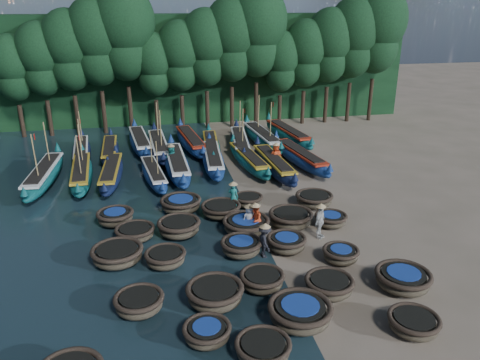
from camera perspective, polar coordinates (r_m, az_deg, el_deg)
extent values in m
plane|color=gray|center=(25.41, 1.66, -4.87)|extent=(120.00, 120.00, 0.00)
cube|color=black|center=(46.47, -4.80, 13.39)|extent=(40.00, 3.00, 10.00)
ellipsoid|color=#4B412F|center=(17.08, -4.04, -18.25)|extent=(1.97, 1.97, 0.58)
torus|color=#3B2E22|center=(16.91, -4.06, -17.54)|extent=(1.72, 1.72, 0.17)
cylinder|color=black|center=(16.89, -4.06, -17.45)|extent=(1.30, 1.30, 0.05)
cylinder|color=navy|center=(16.87, -4.07, -17.36)|extent=(1.00, 1.00, 0.03)
ellipsoid|color=#4B412F|center=(16.45, 2.81, -20.02)|extent=(1.93, 1.93, 0.57)
torus|color=#3B2E22|center=(16.28, 2.83, -19.31)|extent=(1.91, 1.91, 0.17)
cylinder|color=black|center=(16.26, 2.83, -19.22)|extent=(1.46, 1.46, 0.05)
ellipsoid|color=#4B412F|center=(17.88, 7.31, -16.01)|extent=(2.43, 2.43, 0.74)
torus|color=#3B2E22|center=(17.67, 7.36, -15.11)|extent=(2.40, 2.40, 0.22)
cylinder|color=black|center=(17.64, 7.37, -14.99)|extent=(1.83, 1.83, 0.07)
cylinder|color=navy|center=(17.62, 7.38, -14.87)|extent=(1.41, 1.41, 0.04)
ellipsoid|color=#4B412F|center=(18.49, 20.37, -16.23)|extent=(2.08, 2.08, 0.58)
torus|color=#3B2E22|center=(18.33, 20.48, -15.54)|extent=(1.88, 1.88, 0.18)
cylinder|color=black|center=(18.31, 20.50, -15.45)|extent=(1.43, 1.43, 0.05)
ellipsoid|color=#4B412F|center=(18.71, -12.18, -14.62)|extent=(2.26, 2.26, 0.65)
torus|color=#3B2E22|center=(18.54, -12.25, -13.85)|extent=(1.93, 1.93, 0.20)
cylinder|color=black|center=(18.51, -12.26, -13.75)|extent=(1.46, 1.46, 0.06)
ellipsoid|color=#4B412F|center=(18.70, -3.07, -13.95)|extent=(2.50, 2.50, 0.75)
torus|color=#3B2E22|center=(18.50, -3.09, -13.05)|extent=(2.29, 2.29, 0.23)
cylinder|color=black|center=(18.47, -3.10, -12.94)|extent=(1.73, 1.73, 0.07)
ellipsoid|color=#4B412F|center=(19.61, 2.71, -12.29)|extent=(2.00, 2.00, 0.65)
torus|color=#3B2E22|center=(19.44, 2.72, -11.54)|extent=(1.87, 1.87, 0.20)
cylinder|color=black|center=(19.42, 2.73, -11.44)|extent=(1.41, 1.41, 0.06)
ellipsoid|color=#4B412F|center=(19.59, 10.80, -12.71)|extent=(2.00, 2.00, 0.66)
torus|color=#3B2E22|center=(19.42, 10.86, -11.94)|extent=(2.01, 2.01, 0.20)
cylinder|color=black|center=(19.40, 10.87, -11.84)|extent=(1.52, 1.52, 0.06)
ellipsoid|color=#4B412F|center=(20.70, 19.22, -11.55)|extent=(2.32, 2.32, 0.69)
torus|color=#3B2E22|center=(20.54, 19.32, -10.78)|extent=(2.32, 2.32, 0.21)
cylinder|color=black|center=(20.52, 19.34, -10.68)|extent=(1.77, 1.77, 0.06)
cylinder|color=navy|center=(20.49, 19.35, -10.58)|extent=(1.36, 1.36, 0.04)
ellipsoid|color=#4B412F|center=(21.97, -14.70, -8.98)|extent=(2.74, 2.74, 0.71)
torus|color=#3B2E22|center=(21.81, -14.78, -8.22)|extent=(2.35, 2.35, 0.22)
cylinder|color=black|center=(21.79, -14.80, -8.12)|extent=(1.79, 1.79, 0.06)
ellipsoid|color=#4B412F|center=(21.36, -9.06, -9.54)|extent=(2.08, 2.08, 0.65)
torus|color=#3B2E22|center=(21.20, -9.11, -8.83)|extent=(1.86, 1.86, 0.20)
cylinder|color=black|center=(21.19, -9.11, -8.73)|extent=(1.40, 1.40, 0.06)
ellipsoid|color=#4B412F|center=(21.91, 0.16, -8.35)|extent=(2.27, 2.27, 0.69)
torus|color=#3B2E22|center=(21.75, 0.16, -7.60)|extent=(1.95, 1.95, 0.21)
cylinder|color=black|center=(21.73, 0.16, -7.50)|extent=(1.46, 1.46, 0.06)
cylinder|color=navy|center=(21.71, 0.16, -7.41)|extent=(1.12, 1.12, 0.04)
ellipsoid|color=#4B412F|center=(22.38, 5.69, -7.82)|extent=(1.75, 1.75, 0.67)
torus|color=#3B2E22|center=(22.23, 5.72, -7.12)|extent=(1.90, 1.90, 0.20)
cylinder|color=black|center=(22.21, 5.72, -7.02)|extent=(1.42, 1.42, 0.06)
cylinder|color=navy|center=(22.19, 5.72, -6.93)|extent=(1.10, 1.10, 0.04)
ellipsoid|color=#4B412F|center=(21.89, 12.16, -9.03)|extent=(1.88, 1.88, 0.60)
torus|color=#3B2E22|center=(21.75, 12.22, -8.38)|extent=(1.68, 1.68, 0.18)
cylinder|color=black|center=(21.73, 12.23, -8.29)|extent=(1.26, 1.26, 0.05)
cylinder|color=navy|center=(21.72, 12.23, -8.21)|extent=(0.97, 0.97, 0.04)
ellipsoid|color=#4B412F|center=(23.83, -12.66, -6.44)|extent=(2.24, 2.24, 0.61)
torus|color=#3B2E22|center=(23.70, -12.71, -5.82)|extent=(1.98, 1.98, 0.19)
cylinder|color=black|center=(23.69, -12.72, -5.74)|extent=(1.50, 1.50, 0.06)
ellipsoid|color=#4B412F|center=(23.80, -7.43, -5.93)|extent=(2.07, 2.07, 0.75)
torus|color=#3B2E22|center=(23.65, -7.47, -5.17)|extent=(2.19, 2.19, 0.23)
cylinder|color=black|center=(23.63, -7.48, -5.07)|extent=(1.65, 1.65, 0.07)
ellipsoid|color=#4B412F|center=(23.87, 0.76, -5.72)|extent=(2.78, 2.78, 0.70)
torus|color=#3B2E22|center=(23.72, 0.76, -5.01)|extent=(2.41, 2.41, 0.21)
cylinder|color=black|center=(23.70, 0.76, -4.91)|extent=(1.84, 1.84, 0.06)
cylinder|color=navy|center=(23.68, 0.76, -4.82)|extent=(1.42, 1.42, 0.04)
ellipsoid|color=#4B412F|center=(24.67, 6.19, -4.85)|extent=(2.64, 2.64, 0.75)
torus|color=#3B2E22|center=(24.52, 6.22, -4.11)|extent=(2.34, 2.34, 0.23)
cylinder|color=black|center=(24.50, 6.23, -4.01)|extent=(1.77, 1.77, 0.07)
ellipsoid|color=#4B412F|center=(25.07, 11.00, -4.90)|extent=(1.86, 1.86, 0.60)
torus|color=#3B2E22|center=(24.95, 11.05, -4.32)|extent=(1.73, 1.73, 0.18)
cylinder|color=black|center=(24.94, 11.05, -4.24)|extent=(1.30, 1.30, 0.05)
cylinder|color=navy|center=(24.92, 11.06, -4.17)|extent=(1.00, 1.00, 0.04)
ellipsoid|color=#4B412F|center=(25.60, -14.94, -4.56)|extent=(2.01, 2.01, 0.69)
torus|color=#3B2E22|center=(25.47, -15.00, -3.90)|extent=(1.96, 1.96, 0.21)
cylinder|color=black|center=(25.45, -15.01, -3.82)|extent=(1.47, 1.47, 0.06)
cylinder|color=navy|center=(25.44, -15.02, -3.73)|extent=(1.13, 1.13, 0.04)
ellipsoid|color=#4B412F|center=(26.47, -7.21, -3.10)|extent=(2.48, 2.48, 0.70)
torus|color=#3B2E22|center=(26.34, -7.24, -2.44)|extent=(2.32, 2.32, 0.21)
cylinder|color=black|center=(26.32, -7.25, -2.35)|extent=(1.77, 1.77, 0.06)
cylinder|color=navy|center=(26.30, -7.25, -2.27)|extent=(1.36, 1.36, 0.04)
ellipsoid|color=#4B412F|center=(25.69, -2.33, -3.77)|extent=(2.66, 2.66, 0.65)
torus|color=#3B2E22|center=(25.56, -2.34, -3.15)|extent=(2.21, 2.21, 0.20)
cylinder|color=black|center=(25.55, -2.34, -3.07)|extent=(1.68, 1.68, 0.06)
ellipsoid|color=#4B412F|center=(26.91, 1.02, -2.62)|extent=(1.93, 1.93, 0.60)
torus|color=#3B2E22|center=(26.80, 1.03, -2.07)|extent=(1.69, 1.69, 0.18)
cylinder|color=black|center=(26.79, 1.03, -2.00)|extent=(1.27, 1.27, 0.05)
ellipsoid|color=#4B412F|center=(27.23, 9.01, -2.51)|extent=(2.38, 2.38, 0.68)
torus|color=#3B2E22|center=(27.11, 9.04, -1.89)|extent=(2.17, 2.17, 0.21)
cylinder|color=black|center=(27.09, 9.05, -1.81)|extent=(1.65, 1.65, 0.06)
ellipsoid|color=#0F5858|center=(32.69, -22.77, 0.48)|extent=(2.02, 8.70, 1.08)
cone|color=#0F5858|center=(36.36, -21.39, 3.82)|extent=(0.47, 0.47, 0.65)
cone|color=#0F5858|center=(28.69, -24.88, -1.22)|extent=(0.47, 0.47, 0.54)
cube|color=white|center=(32.55, -22.88, 1.23)|extent=(1.49, 6.74, 0.13)
cube|color=black|center=(32.52, -22.90, 1.37)|extent=(1.16, 5.86, 0.11)
cylinder|color=#997F4C|center=(33.35, -22.49, 4.04)|extent=(0.08, 0.26, 3.02)
cylinder|color=#997F4C|center=(30.66, -23.72, 2.46)|extent=(0.08, 0.26, 3.02)
plane|color=red|center=(30.26, -23.78, 4.84)|extent=(0.00, 0.38, 0.38)
ellipsoid|color=#0F5858|center=(32.27, -18.79, 0.70)|extent=(2.11, 8.19, 1.01)
cone|color=#0F5858|center=(35.83, -18.70, 3.79)|extent=(0.45, 0.45, 0.61)
cone|color=#0F5858|center=(28.36, -19.20, -0.81)|extent=(0.45, 0.45, 0.51)
cube|color=gold|center=(32.13, -18.88, 1.41)|extent=(1.57, 6.34, 0.12)
cube|color=black|center=(32.11, -18.90, 1.55)|extent=(1.23, 5.51, 0.10)
cylinder|color=#997F4C|center=(32.93, -18.87, 4.07)|extent=(0.07, 0.24, 2.83)
cylinder|color=#997F4C|center=(30.32, -19.05, 2.63)|extent=(0.07, 0.24, 2.83)
plane|color=red|center=(29.97, -19.04, 4.90)|extent=(0.00, 0.35, 0.35)
ellipsoid|color=#0F1839|center=(31.84, -15.42, 0.77)|extent=(1.66, 7.80, 0.97)
cone|color=#0F1839|center=(35.22, -14.95, 3.83)|extent=(0.43, 0.43, 0.58)
cone|color=#0F1839|center=(28.12, -16.24, -0.75)|extent=(0.43, 0.43, 0.49)
cube|color=gold|center=(31.71, -15.49, 1.46)|extent=(1.22, 6.05, 0.12)
cube|color=black|center=(31.68, -15.50, 1.59)|extent=(0.93, 5.26, 0.10)
ellipsoid|color=navy|center=(31.19, -10.47, 0.68)|extent=(2.23, 7.15, 0.88)
cone|color=navy|center=(34.24, -11.45, 3.46)|extent=(0.39, 0.39, 0.53)
cone|color=navy|center=(27.83, -9.41, -0.61)|extent=(0.39, 0.39, 0.44)
cube|color=white|center=(31.07, -10.51, 1.32)|extent=(1.67, 5.53, 0.11)
cube|color=black|center=(31.05, -10.52, 1.44)|extent=(1.34, 4.80, 0.09)
cylinder|color=#997F4C|center=(31.75, -10.78, 3.71)|extent=(0.06, 0.21, 2.46)
cylinder|color=#997F4C|center=(29.51, -10.07, 2.43)|extent=(0.06, 0.21, 2.46)
plane|color=red|center=(29.21, -9.95, 4.45)|extent=(0.00, 0.31, 0.31)
ellipsoid|color=navy|center=(32.43, -7.71, 1.85)|extent=(1.88, 8.93, 1.11)
cone|color=navy|center=(36.34, -8.44, 5.11)|extent=(0.49, 0.49, 0.67)
cone|color=navy|center=(28.15, -6.91, 0.33)|extent=(0.49, 0.49, 0.56)
cube|color=white|center=(32.28, -7.75, 2.64)|extent=(1.38, 6.92, 0.13)
cube|color=black|center=(32.26, -7.76, 2.79)|extent=(1.05, 6.02, 0.11)
ellipsoid|color=navy|center=(33.26, -3.30, 2.43)|extent=(2.01, 8.30, 1.03)
cone|color=navy|center=(36.89, -3.78, 5.38)|extent=(0.45, 0.45, 0.62)
cone|color=navy|center=(29.29, -2.74, 1.10)|extent=(0.45, 0.45, 0.51)
cube|color=white|center=(33.13, -3.31, 3.14)|extent=(1.49, 6.43, 0.12)
cube|color=black|center=(33.10, -3.32, 3.27)|extent=(1.16, 5.59, 0.10)
ellipsoid|color=#0F5858|center=(33.22, 1.07, 2.42)|extent=(2.30, 8.18, 1.01)
cone|color=#0F5858|center=(36.62, -0.85, 5.26)|extent=(0.44, 0.44, 0.60)
cone|color=#0F5858|center=(29.52, 3.46, 1.21)|extent=(0.44, 0.44, 0.50)
cube|color=gold|center=(33.09, 1.07, 3.11)|extent=(1.72, 6.33, 0.12)
cube|color=black|center=(33.06, 1.08, 3.25)|extent=(1.36, 5.50, 0.10)
ellipsoid|color=#0F1839|center=(32.31, 4.14, 1.86)|extent=(1.95, 8.45, 1.05)
cone|color=#0F1839|center=(35.82, 2.14, 4.97)|extent=(0.46, 0.46, 0.63)
cone|color=#0F1839|center=(28.48, 6.72, 0.44)|extent=(0.46, 0.46, 0.52)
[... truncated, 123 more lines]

